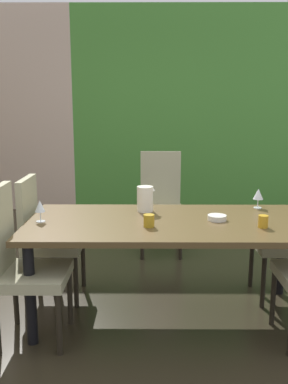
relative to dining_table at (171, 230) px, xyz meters
The scene contains 12 objects.
ground_plane 0.74m from the dining_table, 163.24° to the left, with size 6.31×6.38×0.02m, color #2D271A.
garden_window_panel 3.43m from the dining_table, 75.97° to the left, with size 4.04×0.10×2.84m, color #498D35.
dining_table is the anchor object (origin of this frame).
chair_head_far 1.42m from the dining_table, 91.15° to the left, with size 0.44×0.45×1.04m.
chair_left_near 1.04m from the dining_table, 162.10° to the right, with size 0.45×0.44×1.02m.
chair_left_far 1.04m from the dining_table, 162.02° to the left, with size 0.45×0.44×0.97m.
wine_glass_near_window 0.93m from the dining_table, behind, with size 0.07×0.07×0.15m.
wine_glass_left 0.81m from the dining_table, 27.79° to the left, with size 0.08×0.08×0.15m.
serving_bowl_right 0.34m from the dining_table, ahead, with size 0.13×0.13×0.04m, color silver.
cup_rear 0.63m from the dining_table, 15.66° to the right, with size 0.07×0.07×0.08m, color #BD891E.
cup_corner 0.25m from the dining_table, 134.87° to the right, with size 0.07×0.07×0.08m, color #A6811B.
pitcher_center 0.36m from the dining_table, 125.11° to the left, with size 0.14×0.12×0.19m.
Camera 1 is at (0.15, -2.99, 1.53)m, focal length 40.00 mm.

